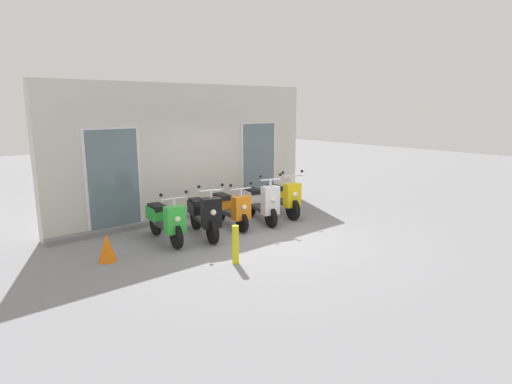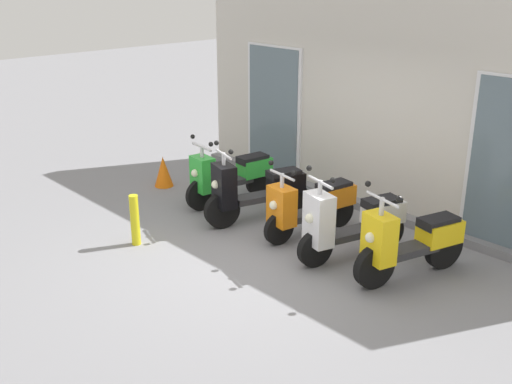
{
  "view_description": "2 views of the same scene",
  "coord_description": "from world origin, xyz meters",
  "views": [
    {
      "loc": [
        -5.85,
        -6.64,
        2.78
      ],
      "look_at": [
        0.36,
        0.45,
        0.85
      ],
      "focal_mm": 30.05,
      "sensor_mm": 36.0,
      "label": 1
    },
    {
      "loc": [
        5.14,
        -4.84,
        3.5
      ],
      "look_at": [
        -0.41,
        0.34,
        0.68
      ],
      "focal_mm": 42.5,
      "sensor_mm": 36.0,
      "label": 2
    }
  ],
  "objects": [
    {
      "name": "curb_bollard",
      "position": [
        -1.37,
        -0.97,
        0.35
      ],
      "size": [
        0.12,
        0.12,
        0.7
      ],
      "primitive_type": "cylinder",
      "color": "yellow",
      "rests_on": "ground_plane"
    },
    {
      "name": "scooter_orange",
      "position": [
        0.02,
        0.96,
        0.45
      ],
      "size": [
        0.62,
        1.52,
        1.11
      ],
      "color": "black",
      "rests_on": "ground_plane"
    },
    {
      "name": "scooter_yellow",
      "position": [
        1.65,
        0.91,
        0.46
      ],
      "size": [
        0.75,
        1.57,
        1.22
      ],
      "color": "black",
      "rests_on": "ground_plane"
    },
    {
      "name": "storefront_facade",
      "position": [
        0.0,
        2.51,
        1.58
      ],
      "size": [
        7.3,
        0.5,
        3.28
      ],
      "color": "beige",
      "rests_on": "ground_plane"
    },
    {
      "name": "ground_plane",
      "position": [
        0.0,
        0.0,
        0.0
      ],
      "size": [
        40.0,
        40.0,
        0.0
      ],
      "primitive_type": "plane",
      "color": "gray"
    },
    {
      "name": "scooter_white",
      "position": [
        0.83,
        0.82,
        0.49
      ],
      "size": [
        0.76,
        1.57,
        1.24
      ],
      "color": "black",
      "rests_on": "ground_plane"
    },
    {
      "name": "scooter_green",
      "position": [
        -1.67,
        0.97,
        0.47
      ],
      "size": [
        0.59,
        1.6,
        1.14
      ],
      "color": "black",
      "rests_on": "ground_plane"
    },
    {
      "name": "scooter_black",
      "position": [
        -0.86,
        0.76,
        0.47
      ],
      "size": [
        0.76,
        1.62,
        1.22
      ],
      "color": "black",
      "rests_on": "ground_plane"
    },
    {
      "name": "traffic_cone",
      "position": [
        -3.04,
        0.64,
        0.26
      ],
      "size": [
        0.32,
        0.32,
        0.52
      ],
      "primitive_type": "cone",
      "color": "orange",
      "rests_on": "ground_plane"
    }
  ]
}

